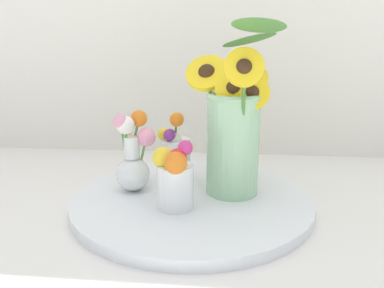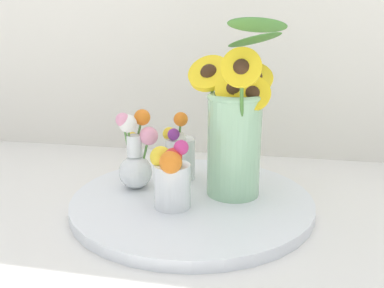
{
  "view_description": "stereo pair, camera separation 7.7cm",
  "coord_description": "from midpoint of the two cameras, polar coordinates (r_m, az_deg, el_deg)",
  "views": [
    {
      "loc": [
        0.04,
        -0.68,
        0.33
      ],
      "look_at": [
        -0.04,
        0.06,
        0.13
      ],
      "focal_mm": 35.0,
      "sensor_mm": 36.0,
      "label": 1
    },
    {
      "loc": [
        0.11,
        -0.67,
        0.33
      ],
      "look_at": [
        -0.04,
        0.06,
        0.13
      ],
      "focal_mm": 35.0,
      "sensor_mm": 36.0,
      "label": 2
    }
  ],
  "objects": [
    {
      "name": "vase_small_center",
      "position": [
        0.72,
        -5.75,
        -5.16
      ],
      "size": [
        0.08,
        0.09,
        0.14
      ],
      "color": "white",
      "rests_on": "serving_tray"
    },
    {
      "name": "mason_jar_sunflowers",
      "position": [
        0.78,
        3.58,
        2.14
      ],
      "size": [
        0.21,
        0.25,
        0.36
      ],
      "color": "#99CC9E",
      "rests_on": "serving_tray"
    },
    {
      "name": "serving_tray",
      "position": [
        0.81,
        -2.75,
        -8.52
      ],
      "size": [
        0.51,
        0.51,
        0.02
      ],
      "color": "silver",
      "rests_on": "ground_plane"
    },
    {
      "name": "vase_small_back",
      "position": [
        0.88,
        -5.14,
        -1.39
      ],
      "size": [
        0.08,
        0.07,
        0.16
      ],
      "color": "white",
      "rests_on": "serving_tray"
    },
    {
      "name": "ground_plane",
      "position": [
        0.76,
        -0.53,
        -11.08
      ],
      "size": [
        6.0,
        6.0,
        0.0
      ],
      "primitive_type": "plane",
      "color": "silver"
    },
    {
      "name": "vase_bulb_right",
      "position": [
        0.82,
        -11.6,
        -2.05
      ],
      "size": [
        0.09,
        0.07,
        0.17
      ],
      "color": "white",
      "rests_on": "serving_tray"
    }
  ]
}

